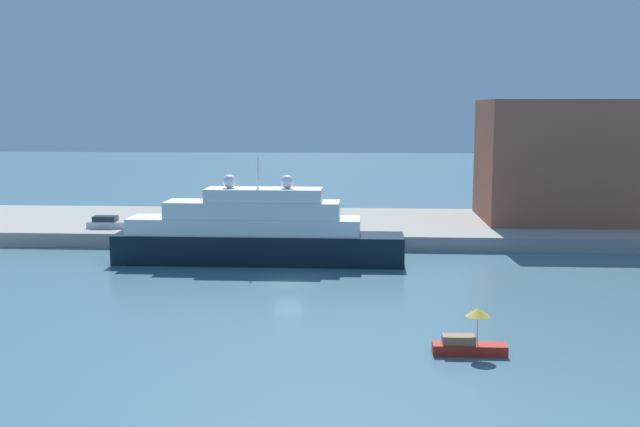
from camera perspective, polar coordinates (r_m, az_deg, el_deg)
ground at (r=67.42m, az=-2.39°, el=-5.32°), size 400.00×400.00×0.00m
quay_dock at (r=94.57m, az=-0.64°, el=-0.98°), size 110.00×23.83×1.60m
large_yacht at (r=76.12m, az=-4.92°, el=-1.48°), size 29.01×4.84×10.67m
small_motorboat at (r=49.26m, az=11.20°, el=-9.38°), size 4.66×1.52×3.02m
harbor_building at (r=98.90m, az=17.66°, el=3.86°), size 19.10×15.63×14.92m
parked_car at (r=91.79m, az=-15.80°, el=-0.67°), size 4.46×1.73×1.40m
person_figure at (r=89.93m, az=-12.42°, el=-0.60°), size 0.36×0.36×1.72m
mooring_bollard at (r=84.00m, az=-2.90°, el=-1.32°), size 0.49×0.49×0.72m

